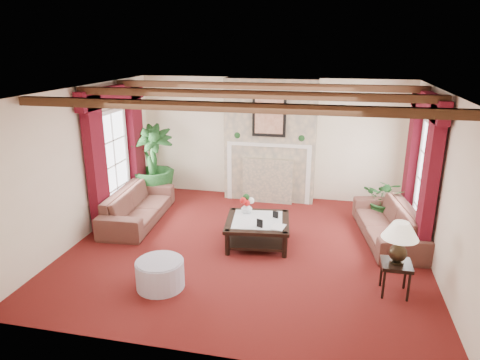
% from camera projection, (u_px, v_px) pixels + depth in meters
% --- Properties ---
extents(floor, '(6.00, 6.00, 0.00)m').
position_uv_depth(floor, '(247.00, 247.00, 7.47)').
color(floor, '#4F100E').
rests_on(floor, ground).
extents(ceiling, '(6.00, 6.00, 0.00)m').
position_uv_depth(ceiling, '(248.00, 91.00, 6.65)').
color(ceiling, white).
rests_on(ceiling, floor).
extents(back_wall, '(6.00, 0.02, 2.70)m').
position_uv_depth(back_wall, '(271.00, 139.00, 9.62)').
color(back_wall, beige).
rests_on(back_wall, ground).
extents(left_wall, '(0.02, 5.50, 2.70)m').
position_uv_depth(left_wall, '(84.00, 163.00, 7.67)').
color(left_wall, beige).
rests_on(left_wall, ground).
extents(right_wall, '(0.02, 5.50, 2.70)m').
position_uv_depth(right_wall, '(442.00, 186.00, 6.45)').
color(right_wall, beige).
rests_on(right_wall, ground).
extents(ceiling_beams, '(6.00, 3.00, 0.12)m').
position_uv_depth(ceiling_beams, '(248.00, 95.00, 6.67)').
color(ceiling_beams, '#31200F').
rests_on(ceiling_beams, ceiling).
extents(fireplace, '(2.00, 0.52, 2.70)m').
position_uv_depth(fireplace, '(271.00, 78.00, 9.02)').
color(fireplace, tan).
rests_on(fireplace, ground).
extents(french_door_left, '(0.10, 1.10, 2.16)m').
position_uv_depth(french_door_left, '(109.00, 112.00, 8.35)').
color(french_door_left, white).
rests_on(french_door_left, ground).
extents(french_door_right, '(0.10, 1.10, 2.16)m').
position_uv_depth(french_door_right, '(433.00, 123.00, 7.15)').
color(french_door_right, white).
rests_on(french_door_right, ground).
extents(curtains_left, '(0.20, 2.40, 2.55)m').
position_uv_depth(curtains_left, '(112.00, 90.00, 8.20)').
color(curtains_left, '#480913').
rests_on(curtains_left, ground).
extents(curtains_right, '(0.20, 2.40, 2.55)m').
position_uv_depth(curtains_right, '(430.00, 98.00, 7.04)').
color(curtains_right, '#480913').
rests_on(curtains_right, ground).
extents(sofa_left, '(2.26, 0.94, 0.85)m').
position_uv_depth(sofa_left, '(138.00, 201.00, 8.47)').
color(sofa_left, '#340E1A').
rests_on(sofa_left, ground).
extents(sofa_right, '(2.35, 1.30, 0.84)m').
position_uv_depth(sofa_right, '(389.00, 217.00, 7.67)').
color(sofa_right, '#340E1A').
rests_on(sofa_right, ground).
extents(potted_palm, '(2.37, 2.49, 0.95)m').
position_uv_depth(potted_palm, '(153.00, 179.00, 9.64)').
color(potted_palm, black).
rests_on(potted_palm, ground).
extents(small_plant, '(1.41, 1.44, 0.69)m').
position_uv_depth(small_plant, '(385.00, 204.00, 8.51)').
color(small_plant, black).
rests_on(small_plant, ground).
extents(coffee_table, '(1.22, 1.22, 0.45)m').
position_uv_depth(coffee_table, '(257.00, 232.00, 7.56)').
color(coffee_table, black).
rests_on(coffee_table, ground).
extents(side_table, '(0.46, 0.46, 0.48)m').
position_uv_depth(side_table, '(395.00, 278.00, 6.03)').
color(side_table, black).
rests_on(side_table, ground).
extents(ottoman, '(0.70, 0.70, 0.41)m').
position_uv_depth(ottoman, '(160.00, 274.00, 6.21)').
color(ottoman, '#B1A7BD').
rests_on(ottoman, ground).
extents(table_lamp, '(0.50, 0.50, 0.63)m').
position_uv_depth(table_lamp, '(399.00, 242.00, 5.86)').
color(table_lamp, black).
rests_on(table_lamp, side_table).
extents(flower_vase, '(0.21, 0.22, 0.20)m').
position_uv_depth(flower_vase, '(247.00, 208.00, 7.76)').
color(flower_vase, silver).
rests_on(flower_vase, coffee_table).
extents(book, '(0.22, 0.09, 0.29)m').
position_uv_depth(book, '(272.00, 219.00, 7.16)').
color(book, black).
rests_on(book, coffee_table).
extents(photo_frame_a, '(0.11, 0.06, 0.15)m').
position_uv_depth(photo_frame_a, '(260.00, 224.00, 7.15)').
color(photo_frame_a, black).
rests_on(photo_frame_a, coffee_table).
extents(photo_frame_b, '(0.11, 0.06, 0.14)m').
position_uv_depth(photo_frame_b, '(276.00, 215.00, 7.54)').
color(photo_frame_b, black).
rests_on(photo_frame_b, coffee_table).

